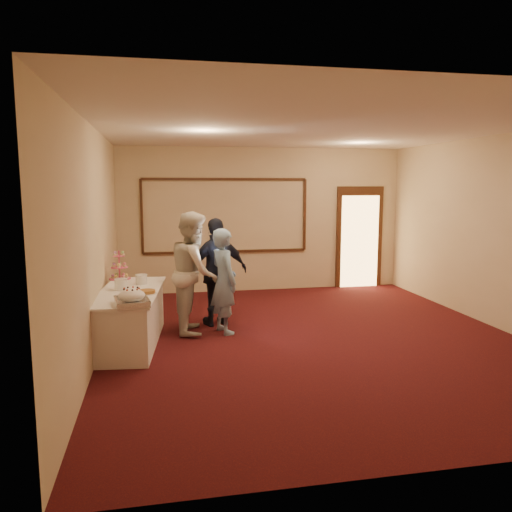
{
  "coord_description": "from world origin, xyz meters",
  "views": [
    {
      "loc": [
        -2.18,
        -6.8,
        2.22
      ],
      "look_at": [
        -0.72,
        0.61,
        1.15
      ],
      "focal_mm": 35.0,
      "sensor_mm": 36.0,
      "label": 1
    }
  ],
  "objects": [
    {
      "name": "floor",
      "position": [
        0.0,
        0.0,
        0.0
      ],
      "size": [
        7.0,
        7.0,
        0.0
      ],
      "primitive_type": "plane",
      "color": "#330B12",
      "rests_on": "ground"
    },
    {
      "name": "wall_molding",
      "position": [
        -0.8,
        3.47,
        1.6
      ],
      "size": [
        3.45,
        0.04,
        1.55
      ],
      "color": "#381A10",
      "rests_on": "room_walls"
    },
    {
      "name": "pavlova_tray",
      "position": [
        -2.52,
        -0.64,
        0.86
      ],
      "size": [
        0.46,
        0.58,
        0.2
      ],
      "color": "#B1B4B8",
      "rests_on": "buffet_table"
    },
    {
      "name": "camera_flash",
      "position": [
        -1.22,
        0.69,
        1.33
      ],
      "size": [
        0.08,
        0.05,
        0.05
      ],
      "primitive_type": "cube",
      "rotation": [
        0.0,
        0.0,
        -0.17
      ],
      "color": "white",
      "rests_on": "guest"
    },
    {
      "name": "doorway",
      "position": [
        2.15,
        3.45,
        1.08
      ],
      "size": [
        1.05,
        0.07,
        2.2
      ],
      "color": "#381A10",
      "rests_on": "floor"
    },
    {
      "name": "man",
      "position": [
        -1.23,
        0.53,
        0.79
      ],
      "size": [
        0.54,
        0.67,
        1.59
      ],
      "primitive_type": "imported",
      "rotation": [
        0.0,
        0.0,
        1.89
      ],
      "color": "#85ABCF",
      "rests_on": "floor"
    },
    {
      "name": "plate_stack_a",
      "position": [
        -2.72,
        0.31,
        0.85
      ],
      "size": [
        0.18,
        0.18,
        0.15
      ],
      "color": "white",
      "rests_on": "buffet_table"
    },
    {
      "name": "plate_stack_b",
      "position": [
        -2.45,
        0.65,
        0.84
      ],
      "size": [
        0.18,
        0.18,
        0.15
      ],
      "color": "white",
      "rests_on": "buffet_table"
    },
    {
      "name": "guest",
      "position": [
        -1.27,
        0.98,
        0.86
      ],
      "size": [
        1.08,
        0.68,
        1.72
      ],
      "primitive_type": "imported",
      "rotation": [
        0.0,
        0.0,
        3.42
      ],
      "color": "black",
      "rests_on": "floor"
    },
    {
      "name": "woman",
      "position": [
        -1.66,
        0.69,
        0.92
      ],
      "size": [
        0.77,
        0.95,
        1.84
      ],
      "primitive_type": "imported",
      "rotation": [
        0.0,
        0.0,
        1.48
      ],
      "color": "beige",
      "rests_on": "floor"
    },
    {
      "name": "cupcake_stand",
      "position": [
        -2.79,
        1.14,
        0.95
      ],
      "size": [
        0.34,
        0.34,
        0.49
      ],
      "color": "#D74C7D",
      "rests_on": "buffet_table"
    },
    {
      "name": "room_walls",
      "position": [
        0.0,
        0.0,
        2.03
      ],
      "size": [
        6.04,
        7.04,
        3.02
      ],
      "color": "beige",
      "rests_on": "floor"
    },
    {
      "name": "tart",
      "position": [
        -2.35,
        -0.05,
        0.8
      ],
      "size": [
        0.26,
        0.26,
        0.05
      ],
      "color": "white",
      "rests_on": "buffet_table"
    },
    {
      "name": "buffet_table",
      "position": [
        -2.6,
        0.21,
        0.39
      ],
      "size": [
        1.02,
        2.16,
        0.77
      ],
      "color": "white",
      "rests_on": "floor"
    }
  ]
}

